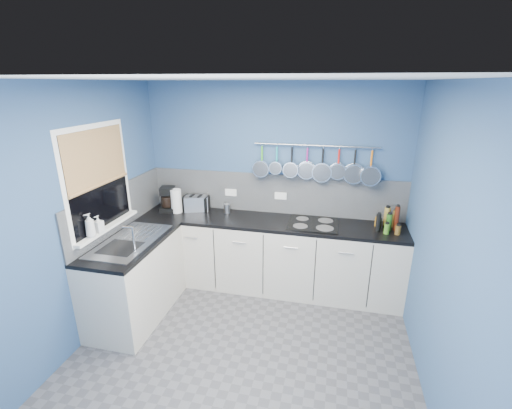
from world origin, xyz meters
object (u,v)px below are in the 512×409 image
at_px(canister, 227,208).
at_px(hob, 313,224).
at_px(soap_bottle_a, 90,225).
at_px(soap_bottle_b, 98,224).
at_px(coffee_maker, 167,199).
at_px(paper_towel, 176,201).
at_px(toaster, 196,203).

height_order(canister, hob, canister).
bearing_deg(soap_bottle_a, canister, 53.78).
distance_m(soap_bottle_b, coffee_maker, 1.11).
height_order(soap_bottle_b, coffee_maker, soap_bottle_b).
relative_size(soap_bottle_b, paper_towel, 0.57).
distance_m(paper_towel, canister, 0.65).
distance_m(toaster, canister, 0.42).
bearing_deg(toaster, hob, -24.75).
relative_size(paper_towel, canister, 2.55).
height_order(coffee_maker, toaster, coffee_maker).
bearing_deg(soap_bottle_a, toaster, 67.27).
height_order(soap_bottle_a, coffee_maker, soap_bottle_a).
distance_m(soap_bottle_a, soap_bottle_b, 0.13).
relative_size(paper_towel, toaster, 1.01).
bearing_deg(soap_bottle_b, coffee_maker, 79.34).
xyz_separation_m(soap_bottle_b, paper_towel, (0.33, 1.07, -0.08)).
bearing_deg(hob, paper_towel, 179.31).
height_order(paper_towel, canister, paper_towel).
distance_m(coffee_maker, toaster, 0.37).
bearing_deg(hob, soap_bottle_b, -153.02).
relative_size(soap_bottle_a, soap_bottle_b, 1.39).
bearing_deg(toaster, coffee_maker, 177.91).
relative_size(toaster, hob, 0.52).
height_order(soap_bottle_b, paper_towel, soap_bottle_b).
xyz_separation_m(coffee_maker, canister, (0.76, 0.11, -0.10)).
xyz_separation_m(paper_towel, hob, (1.73, -0.02, -0.15)).
bearing_deg(paper_towel, coffee_maker, 173.26).
relative_size(paper_towel, hob, 0.53).
xyz_separation_m(soap_bottle_a, coffee_maker, (0.20, 1.21, -0.11)).
bearing_deg(paper_towel, soap_bottle_a, -105.66).
distance_m(soap_bottle_b, hob, 2.33).
bearing_deg(soap_bottle_b, paper_towel, 72.68).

